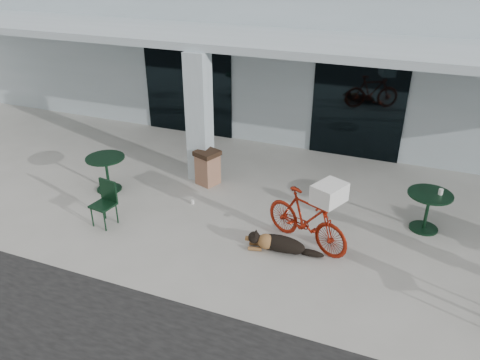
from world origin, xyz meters
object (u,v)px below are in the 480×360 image
at_px(bicycle, 307,219).
at_px(dog, 281,243).
at_px(cafe_table_far, 427,212).
at_px(trash_receptacle, 208,167).
at_px(cafe_table_near, 107,174).
at_px(cafe_chair_near, 103,205).

distance_m(bicycle, dog, 0.67).
xyz_separation_m(bicycle, dog, (-0.38, -0.40, -0.38)).
bearing_deg(cafe_table_far, dog, -143.91).
bearing_deg(trash_receptacle, cafe_table_near, -150.47).
bearing_deg(dog, trash_receptacle, 128.49).
relative_size(dog, cafe_table_far, 1.26).
relative_size(cafe_chair_near, trash_receptacle, 1.12).
relative_size(cafe_table_far, trash_receptacle, 1.03).
height_order(cafe_table_near, cafe_chair_near, cafe_chair_near).
distance_m(bicycle, cafe_table_near, 4.94).
bearing_deg(cafe_chair_near, bicycle, 19.99).
bearing_deg(bicycle, cafe_table_far, -32.04).
distance_m(dog, cafe_chair_near, 3.71).
bearing_deg(cafe_chair_near, trash_receptacle, 72.50).
relative_size(cafe_table_near, cafe_table_far, 1.02).
xyz_separation_m(cafe_chair_near, cafe_table_far, (6.19, 2.29, -0.07)).
distance_m(dog, trash_receptacle, 3.22).
relative_size(cafe_chair_near, cafe_table_far, 1.09).
distance_m(bicycle, trash_receptacle, 3.30).
relative_size(cafe_table_near, trash_receptacle, 1.05).
height_order(cafe_chair_near, trash_receptacle, cafe_chair_near).
bearing_deg(trash_receptacle, cafe_chair_near, -115.59).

